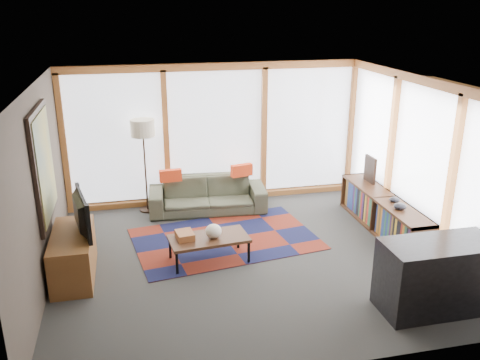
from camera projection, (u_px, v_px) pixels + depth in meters
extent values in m
plane|color=#2E2E2C|center=(246.00, 258.00, 7.55)|extent=(5.50, 5.50, 0.00)
cube|color=#433A30|center=(39.00, 191.00, 6.56)|extent=(0.04, 5.00, 2.60)
cube|color=#433A30|center=(307.00, 259.00, 4.82)|extent=(5.50, 0.04, 2.60)
cube|color=silver|center=(247.00, 83.00, 6.69)|extent=(5.50, 5.00, 0.04)
cube|color=white|center=(216.00, 134.00, 9.40)|extent=(5.30, 0.02, 2.35)
cube|color=white|center=(421.00, 163.00, 7.68)|extent=(0.02, 4.80, 2.35)
cube|color=black|center=(43.00, 165.00, 6.76)|extent=(0.05, 1.35, 1.55)
cube|color=gold|center=(45.00, 165.00, 6.76)|extent=(0.02, 1.20, 1.40)
cube|color=maroon|center=(225.00, 239.00, 8.16)|extent=(3.07, 2.21, 0.01)
imported|color=#353A29|center=(207.00, 195.00, 9.19)|extent=(2.14, 0.97, 0.61)
cube|color=red|center=(171.00, 176.00, 8.94)|extent=(0.40, 0.15, 0.21)
cube|color=red|center=(242.00, 170.00, 9.22)|extent=(0.41, 0.20, 0.22)
cube|color=brown|center=(185.00, 235.00, 7.31)|extent=(0.27, 0.32, 0.10)
ellipsoid|color=beige|center=(213.00, 231.00, 7.32)|extent=(0.26, 0.26, 0.21)
ellipsoid|color=black|center=(400.00, 206.00, 7.75)|extent=(0.23, 0.23, 0.10)
ellipsoid|color=black|center=(395.00, 200.00, 8.03)|extent=(0.20, 0.20, 0.08)
cube|color=black|center=(370.00, 169.00, 8.88)|extent=(0.06, 0.35, 0.46)
cube|color=brown|center=(73.00, 255.00, 6.97)|extent=(0.53, 1.28, 0.64)
imported|color=black|center=(76.00, 214.00, 6.82)|extent=(0.32, 0.97, 0.55)
cube|color=black|center=(438.00, 276.00, 6.20)|extent=(1.41, 0.67, 0.89)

